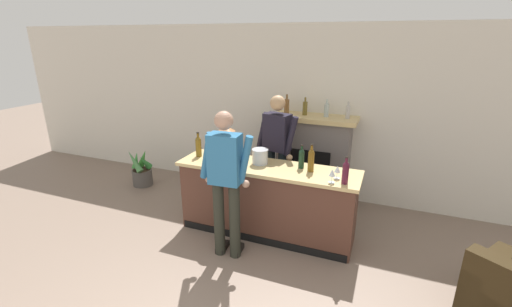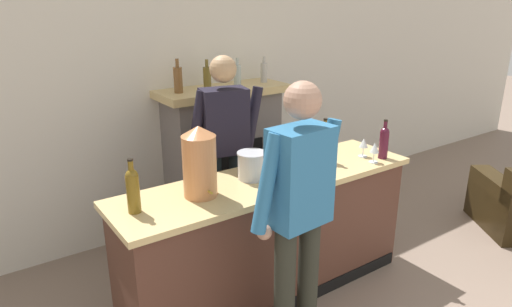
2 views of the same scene
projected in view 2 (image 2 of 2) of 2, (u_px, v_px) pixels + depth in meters
wall_back_panel at (185, 89)px, 4.37m from camera, size 12.00×0.07×2.75m
bar_counter at (270, 236)px, 3.47m from camera, size 2.36×0.63×0.97m
fireplace_stone at (224, 156)px, 4.52m from camera, size 1.26×0.52×1.71m
person_customer at (298, 216)px, 2.66m from camera, size 0.66×0.32×1.79m
person_bartender at (225, 155)px, 3.70m from camera, size 0.65×0.37×1.80m
copper_dispenser at (199, 161)px, 2.93m from camera, size 0.23×0.26×0.48m
ice_bucket_steel at (252, 165)px, 3.26m from camera, size 0.21×0.21×0.20m
wine_bottle_burgundy_dark at (384, 141)px, 3.66m from camera, size 0.07×0.07×0.32m
wine_bottle_riesling_slim at (133, 189)px, 2.73m from camera, size 0.08×0.08×0.34m
wine_bottle_chardonnay_pale at (305, 145)px, 3.58m from camera, size 0.07×0.07×0.30m
wine_bottle_cabernet_heavy at (324, 142)px, 3.59m from camera, size 0.08×0.08×0.35m
wine_glass_front_right at (364, 144)px, 3.71m from camera, size 0.07×0.07×0.16m
wine_glass_near_bucket at (374, 149)px, 3.57m from camera, size 0.07×0.07×0.16m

